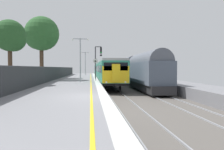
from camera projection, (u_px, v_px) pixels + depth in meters
name	position (u px, v px, depth m)	size (l,w,h in m)	color
ground	(141.00, 106.00, 13.40)	(17.40, 110.00, 1.21)	gray
commuter_train_at_platform	(104.00, 70.00, 42.63)	(2.83, 42.31, 3.81)	#2D846B
freight_train_adjacent_track	(128.00, 69.00, 38.50)	(2.60, 38.26, 4.43)	#232326
signal_gantry	(97.00, 59.00, 33.85)	(1.10, 0.24, 4.98)	#47474C
speed_limit_sign	(95.00, 67.00, 29.23)	(0.59, 0.08, 2.87)	#59595B
platform_lamp_mid	(80.00, 56.00, 26.94)	(2.00, 0.20, 5.30)	#93999E
platform_lamp_far	(85.00, 61.00, 52.45)	(2.00, 0.20, 5.47)	#93999E
platform_back_fence	(1.00, 81.00, 12.57)	(0.07, 99.00, 1.82)	#282B2D
background_tree_left	(11.00, 37.00, 21.91)	(3.24, 3.14, 6.47)	#473323
background_tree_centre	(42.00, 35.00, 31.22)	(4.79, 4.79, 8.91)	#473323
background_tree_right	(39.00, 36.00, 36.44)	(4.78, 4.71, 9.53)	#473323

